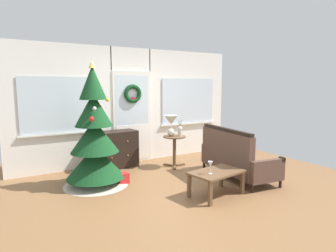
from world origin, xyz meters
name	(u,v)px	position (x,y,z in m)	size (l,w,h in m)	color
ground_plane	(182,188)	(0.00, 0.00, 0.00)	(6.76, 6.76, 0.00)	brown
back_wall_with_door	(131,106)	(0.00, 2.08, 1.28)	(5.20, 0.19, 2.55)	white
christmas_tree	(95,142)	(-1.20, 0.92, 0.77)	(1.12, 1.12, 2.14)	#4C331E
dresser_cabinet	(116,149)	(-0.51, 1.79, 0.39)	(0.92, 0.49, 0.78)	black
settee_sofa	(234,158)	(1.16, -0.01, 0.38)	(0.89, 1.71, 0.96)	black
side_table	(174,145)	(0.59, 1.20, 0.48)	(0.50, 0.48, 0.67)	brown
table_lamp	(171,123)	(0.53, 1.24, 0.95)	(0.28, 0.28, 0.44)	silver
flower_vase	(180,131)	(0.69, 1.14, 0.78)	(0.11, 0.10, 0.35)	beige
coffee_table	(216,175)	(0.29, -0.54, 0.34)	(0.91, 0.64, 0.40)	brown
wine_glass	(210,165)	(0.12, -0.59, 0.54)	(0.08, 0.08, 0.20)	silver
gift_box	(123,178)	(-0.76, 0.76, 0.09)	(0.19, 0.17, 0.19)	red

